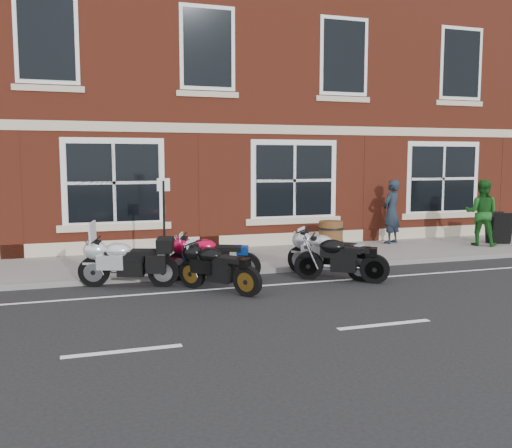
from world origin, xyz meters
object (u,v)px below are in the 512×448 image
object	(u,v)px
moto_touring_silver	(126,260)
moto_sport_black	(218,266)
moto_naked_black	(340,257)
barrel_planter	(331,235)
moto_sport_red	(211,256)
moto_sport_silver	(329,253)
pedestrian_left	(391,212)
parking_sign	(164,216)
pedestrian_right	(482,213)
a_board_sign	(499,228)

from	to	relation	value
moto_touring_silver	moto_sport_black	world-z (taller)	moto_touring_silver
moto_naked_black	barrel_planter	bearing A→B (deg)	11.17
barrel_planter	moto_sport_red	bearing A→B (deg)	-147.97
moto_sport_red	moto_sport_silver	bearing A→B (deg)	-76.62
moto_naked_black	pedestrian_left	bearing A→B (deg)	-9.32
moto_sport_silver	moto_naked_black	xyz separation A→B (m)	(0.02, -0.48, -0.02)
moto_sport_red	moto_sport_black	size ratio (longest dim) A/B	1.20
moto_naked_black	parking_sign	size ratio (longest dim) A/B	0.85
parking_sign	barrel_planter	bearing A→B (deg)	21.16
moto_sport_black	parking_sign	size ratio (longest dim) A/B	0.79
pedestrian_right	a_board_sign	size ratio (longest dim) A/B	2.01
moto_naked_black	a_board_sign	distance (m)	7.02
moto_sport_black	moto_naked_black	distance (m)	2.69
a_board_sign	parking_sign	bearing A→B (deg)	-157.40
pedestrian_left	moto_sport_silver	bearing A→B (deg)	13.82
barrel_planter	moto_naked_black	bearing A→B (deg)	-112.77
barrel_planter	parking_sign	distance (m)	5.03
moto_touring_silver	moto_sport_red	distance (m)	1.78
moto_sport_silver	a_board_sign	bearing A→B (deg)	-18.82
moto_sport_black	pedestrian_right	bearing A→B (deg)	-20.24
a_board_sign	moto_sport_black	bearing A→B (deg)	-143.80
pedestrian_right	a_board_sign	world-z (taller)	pedestrian_right
moto_sport_red	barrel_planter	distance (m)	4.70
moto_sport_black	moto_touring_silver	bearing A→B (deg)	109.74
moto_naked_black	moto_sport_black	bearing A→B (deg)	127.10
pedestrian_left	a_board_sign	world-z (taller)	pedestrian_left
a_board_sign	moto_naked_black	bearing A→B (deg)	-138.43
moto_touring_silver	barrel_planter	world-z (taller)	moto_touring_silver
moto_sport_red	barrel_planter	bearing A→B (deg)	-35.45
moto_sport_red	pedestrian_right	size ratio (longest dim) A/B	1.02
pedestrian_right	barrel_planter	xyz separation A→B (m)	(-4.35, 0.77, -0.55)
parking_sign	moto_sport_black	bearing A→B (deg)	-67.00
a_board_sign	moto_touring_silver	bearing A→B (deg)	-151.57
parking_sign	moto_sport_silver	bearing A→B (deg)	-19.58
pedestrian_right	pedestrian_left	bearing A→B (deg)	16.20
pedestrian_right	parking_sign	size ratio (longest dim) A/B	0.93
moto_sport_red	moto_touring_silver	bearing A→B (deg)	112.39
moto_sport_silver	moto_sport_red	bearing A→B (deg)	133.11
moto_sport_black	moto_naked_black	bearing A→B (deg)	-35.11
moto_sport_red	moto_sport_silver	world-z (taller)	moto_sport_silver
moto_sport_black	barrel_planter	size ratio (longest dim) A/B	2.08
moto_touring_silver	moto_sport_silver	xyz separation A→B (m)	(4.33, -0.41, -0.01)
pedestrian_right	parking_sign	world-z (taller)	parking_sign
moto_sport_black	barrel_planter	distance (m)	5.41
a_board_sign	parking_sign	xyz separation A→B (m)	(-9.84, -0.64, 0.70)
moto_sport_red	moto_naked_black	bearing A→B (deg)	-86.51
moto_naked_black	parking_sign	distance (m)	4.03
moto_sport_red	pedestrian_right	xyz separation A→B (m)	(8.33, 1.72, 0.54)
moto_touring_silver	barrel_planter	distance (m)	6.28
pedestrian_left	parking_sign	xyz separation A→B (m)	(-6.92, -1.71, 0.24)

